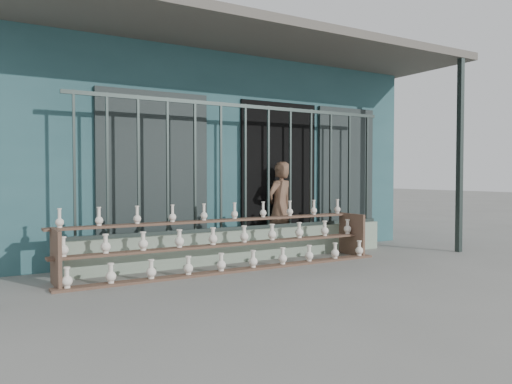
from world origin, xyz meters
TOP-DOWN VIEW (x-y plane):
  - ground at (0.00, 0.00)m, footprint 60.00×60.00m
  - workshop_building at (0.00, 4.23)m, footprint 7.40×6.60m
  - parapet_wall at (0.00, 1.30)m, footprint 5.00×0.20m
  - security_fence at (-0.00, 1.30)m, footprint 5.00×0.04m
  - shelf_rack at (-0.48, 0.89)m, footprint 4.50×0.68m
  - elderly_woman at (0.77, 1.56)m, footprint 0.60×0.48m

SIDE VIEW (x-z plane):
  - ground at x=0.00m, z-range 0.00..0.00m
  - parapet_wall at x=0.00m, z-range 0.00..0.45m
  - shelf_rack at x=-0.48m, z-range -0.07..0.78m
  - elderly_woman at x=0.77m, z-range 0.00..1.44m
  - security_fence at x=0.00m, z-range 0.45..2.25m
  - workshop_building at x=0.00m, z-range 0.02..3.23m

